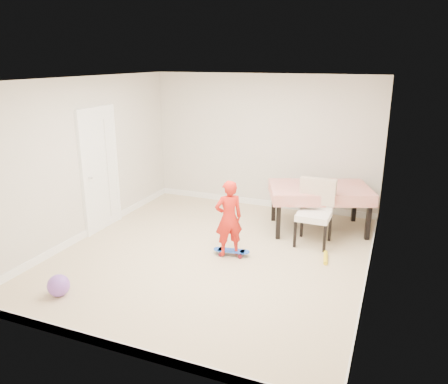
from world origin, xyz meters
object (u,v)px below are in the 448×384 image
at_px(dining_chair, 314,214).
at_px(skateboard, 231,253).
at_px(dining_table, 319,208).
at_px(child, 229,220).
at_px(balloon, 59,285).

xyz_separation_m(dining_chair, skateboard, (-1.06, -0.88, -0.48)).
height_order(dining_table, child, child).
bearing_deg(skateboard, dining_chair, 31.61).
xyz_separation_m(child, balloon, (-1.56, -1.87, -0.44)).
relative_size(dining_chair, balloon, 3.72).
height_order(dining_table, skateboard, dining_table).
relative_size(skateboard, balloon, 1.99).
distance_m(child, balloon, 2.47).
bearing_deg(dining_table, balloon, -147.92).
height_order(dining_table, dining_chair, dining_chair).
distance_m(skateboard, child, 0.54).
bearing_deg(child, dining_table, -162.36).
distance_m(dining_table, child, 1.91).
xyz_separation_m(skateboard, balloon, (-1.59, -1.91, 0.10)).
relative_size(child, balloon, 4.12).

